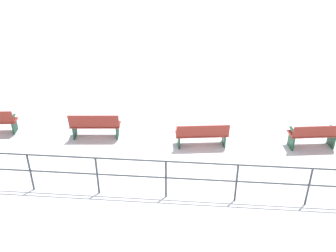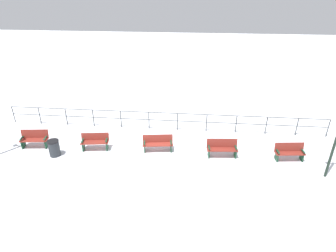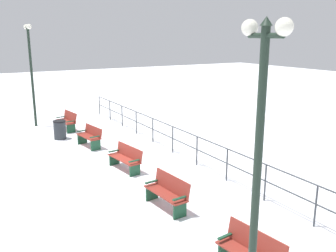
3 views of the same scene
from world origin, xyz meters
name	(u,v)px [view 3 (image 3 of 3)]	position (x,y,z in m)	size (l,w,h in m)	color
ground_plane	(121,171)	(0.00, 0.00, 0.00)	(80.00, 80.00, 0.00)	white
bench_nearest	(67,121)	(0.06, -6.77, 0.49)	(0.73, 1.52, 0.95)	maroon
bench_second	(90,136)	(-0.01, -3.39, 0.47)	(0.75, 1.53, 0.89)	maroon
bench_third	(126,158)	(-0.22, -0.01, 0.45)	(0.73, 1.66, 0.86)	maroon
bench_fourth	(168,192)	(0.01, 3.38, 0.48)	(0.64, 1.61, 0.92)	maroon
bench_fifth	(251,252)	(0.01, 6.76, 0.47)	(0.65, 1.53, 0.90)	maroon
lamppost_near	(31,61)	(1.29, -8.53, 3.43)	(0.26, 1.03, 5.26)	#1E2D23
lamppost_middle	(258,153)	(1.29, 8.10, 3.14)	(0.23, 0.83, 4.95)	#1E2D23
waterfront_railing	(184,140)	(-2.68, 0.00, 0.75)	(0.05, 19.35, 1.13)	#383D42
trash_bin	(60,130)	(0.81, -5.31, 0.44)	(0.58, 0.58, 0.88)	#2D3338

